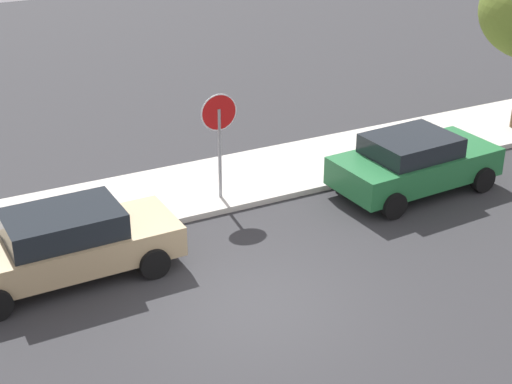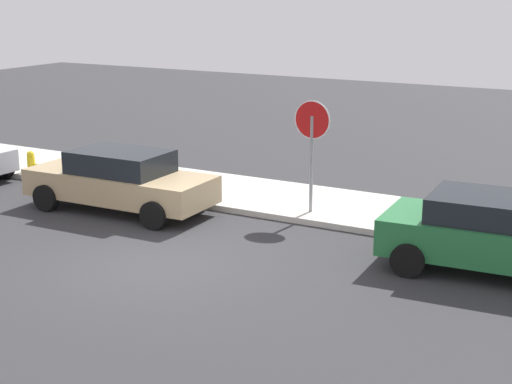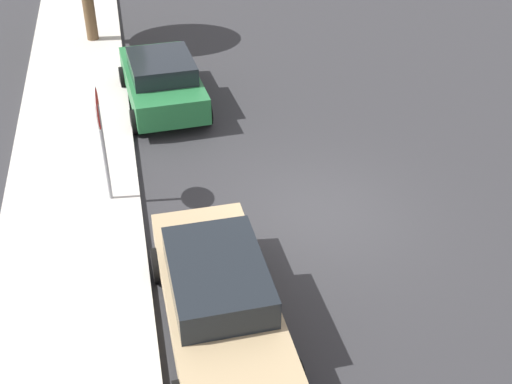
{
  "view_description": "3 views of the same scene",
  "coord_description": "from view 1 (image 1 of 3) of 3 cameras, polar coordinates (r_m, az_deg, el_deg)",
  "views": [
    {
      "loc": [
        -5.72,
        -11.16,
        8.37
      ],
      "look_at": [
        0.88,
        1.66,
        1.49
      ],
      "focal_mm": 55.0,
      "sensor_mm": 36.0,
      "label": 1
    },
    {
      "loc": [
        8.67,
        -11.52,
        5.23
      ],
      "look_at": [
        1.31,
        1.68,
        1.22
      ],
      "focal_mm": 55.0,
      "sensor_mm": 36.0,
      "label": 2
    },
    {
      "loc": [
        -10.57,
        3.69,
        8.08
      ],
      "look_at": [
        -0.17,
        1.42,
        0.84
      ],
      "focal_mm": 45.0,
      "sensor_mm": 36.0,
      "label": 3
    }
  ],
  "objects": [
    {
      "name": "parked_car_tan",
      "position": [
        16.01,
        -13.8,
        -3.7
      ],
      "size": [
        4.63,
        2.01,
        1.46
      ],
      "color": "tan",
      "rests_on": "ground_plane"
    },
    {
      "name": "stop_sign",
      "position": [
        18.18,
        -2.69,
        4.68
      ],
      "size": [
        0.89,
        0.08,
        2.73
      ],
      "color": "gray",
      "rests_on": "ground_plane"
    },
    {
      "name": "parked_car_green",
      "position": [
        19.6,
        11.43,
        2.15
      ],
      "size": [
        4.26,
        2.29,
        1.47
      ],
      "color": "#236B38",
      "rests_on": "ground_plane"
    },
    {
      "name": "sidewalk_curb",
      "position": [
        19.19,
        -7.14,
        -0.33
      ],
      "size": [
        32.0,
        2.92,
        0.14
      ],
      "primitive_type": "cube",
      "color": "beige",
      "rests_on": "ground_plane"
    },
    {
      "name": "ground_plane",
      "position": [
        15.08,
        -0.08,
        -8.2
      ],
      "size": [
        60.0,
        60.0,
        0.0
      ],
      "primitive_type": "plane",
      "color": "#2D2D30"
    }
  ]
}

